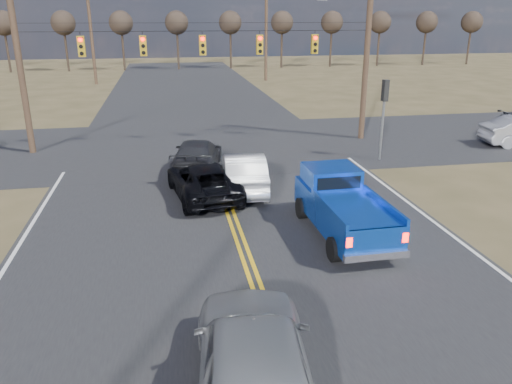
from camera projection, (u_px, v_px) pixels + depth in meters
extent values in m
plane|color=brown|center=(277.00, 346.00, 10.78)|extent=(160.00, 160.00, 0.00)
cube|color=#28282B|center=(223.00, 193.00, 20.05)|extent=(14.00, 120.00, 0.02)
cube|color=#28282B|center=(206.00, 145.00, 27.47)|extent=(120.00, 12.00, 0.02)
cylinder|color=#473323|center=(18.00, 53.00, 24.29)|extent=(0.32, 0.32, 10.00)
cylinder|color=#473323|center=(367.00, 49.00, 27.33)|extent=(0.32, 0.32, 10.00)
cylinder|color=black|center=(202.00, 31.00, 25.47)|extent=(18.00, 0.02, 0.02)
cylinder|color=black|center=(202.00, 23.00, 25.34)|extent=(18.00, 0.02, 0.02)
cube|color=#B28C14|center=(81.00, 46.00, 24.69)|extent=(0.34, 0.24, 1.00)
cylinder|color=#FF0C05|center=(80.00, 40.00, 24.45)|extent=(0.20, 0.06, 0.20)
cylinder|color=black|center=(81.00, 47.00, 24.56)|extent=(0.20, 0.06, 0.20)
cylinder|color=black|center=(82.00, 54.00, 24.67)|extent=(0.20, 0.06, 0.20)
cube|color=black|center=(80.00, 37.00, 24.39)|extent=(0.24, 0.14, 0.03)
cube|color=#B28C14|center=(143.00, 46.00, 25.20)|extent=(0.34, 0.24, 1.00)
cylinder|color=#FF0C05|center=(143.00, 39.00, 24.96)|extent=(0.20, 0.06, 0.20)
cylinder|color=black|center=(143.00, 46.00, 25.07)|extent=(0.20, 0.06, 0.20)
cylinder|color=black|center=(144.00, 53.00, 25.18)|extent=(0.20, 0.06, 0.20)
cube|color=black|center=(142.00, 37.00, 24.89)|extent=(0.24, 0.14, 0.03)
cube|color=#B28C14|center=(203.00, 45.00, 25.71)|extent=(0.34, 0.24, 1.00)
cylinder|color=#FF0C05|center=(203.00, 39.00, 25.47)|extent=(0.20, 0.06, 0.20)
cylinder|color=black|center=(203.00, 45.00, 25.58)|extent=(0.20, 0.06, 0.20)
cylinder|color=black|center=(203.00, 52.00, 25.69)|extent=(0.20, 0.06, 0.20)
cube|color=black|center=(203.00, 36.00, 25.40)|extent=(0.24, 0.14, 0.03)
cube|color=#B28C14|center=(260.00, 45.00, 26.21)|extent=(0.34, 0.24, 1.00)
cylinder|color=#FF0C05|center=(260.00, 38.00, 25.97)|extent=(0.20, 0.06, 0.20)
cylinder|color=black|center=(260.00, 45.00, 26.08)|extent=(0.20, 0.06, 0.20)
cylinder|color=black|center=(260.00, 51.00, 26.19)|extent=(0.20, 0.06, 0.20)
cube|color=black|center=(260.00, 36.00, 25.91)|extent=(0.24, 0.14, 0.03)
cube|color=#B28C14|center=(315.00, 44.00, 26.72)|extent=(0.34, 0.24, 1.00)
cylinder|color=#FF0C05|center=(316.00, 38.00, 26.48)|extent=(0.20, 0.06, 0.20)
cylinder|color=black|center=(315.00, 44.00, 26.59)|extent=(0.20, 0.06, 0.20)
cylinder|color=black|center=(315.00, 51.00, 26.70)|extent=(0.20, 0.06, 0.20)
cube|color=black|center=(316.00, 36.00, 26.41)|extent=(0.24, 0.14, 0.03)
cylinder|color=slate|center=(382.00, 128.00, 24.15)|extent=(0.12, 0.12, 3.20)
cube|color=black|center=(385.00, 91.00, 23.55)|extent=(0.24, 0.34, 1.00)
cylinder|color=#473323|center=(91.00, 34.00, 50.25)|extent=(0.32, 0.32, 10.00)
cylinder|color=#473323|center=(266.00, 33.00, 53.30)|extent=(0.32, 0.32, 10.00)
cylinder|color=#33261C|center=(7.00, 50.00, 61.96)|extent=(0.28, 0.28, 5.50)
sphere|color=#2D231C|center=(3.00, 23.00, 60.91)|extent=(3.00, 3.00, 3.00)
cylinder|color=#33261C|center=(66.00, 49.00, 63.15)|extent=(0.28, 0.28, 5.50)
sphere|color=#2D231C|center=(63.00, 23.00, 62.09)|extent=(3.00, 3.00, 3.00)
cylinder|color=#33261C|center=(123.00, 49.00, 64.33)|extent=(0.28, 0.28, 5.50)
sphere|color=#2D231C|center=(121.00, 23.00, 63.28)|extent=(3.00, 3.00, 3.00)
cylinder|color=#33261C|center=(178.00, 48.00, 65.51)|extent=(0.28, 0.28, 5.50)
sphere|color=#2D231C|center=(177.00, 23.00, 64.46)|extent=(3.00, 3.00, 3.00)
cylinder|color=#33261C|center=(231.00, 47.00, 66.69)|extent=(0.28, 0.28, 5.50)
sphere|color=#2D231C|center=(230.00, 23.00, 65.64)|extent=(3.00, 3.00, 3.00)
cylinder|color=#33261C|center=(282.00, 47.00, 67.87)|extent=(0.28, 0.28, 5.50)
sphere|color=#2D231C|center=(282.00, 22.00, 66.82)|extent=(3.00, 3.00, 3.00)
cylinder|color=#33261C|center=(331.00, 46.00, 69.06)|extent=(0.28, 0.28, 5.50)
sphere|color=#2D231C|center=(332.00, 22.00, 68.01)|extent=(3.00, 3.00, 3.00)
cylinder|color=#33261C|center=(378.00, 46.00, 70.24)|extent=(0.28, 0.28, 5.50)
sphere|color=#2D231C|center=(380.00, 22.00, 69.19)|extent=(3.00, 3.00, 3.00)
cylinder|color=#33261C|center=(424.00, 45.00, 71.42)|extent=(0.28, 0.28, 5.50)
sphere|color=#2D231C|center=(427.00, 22.00, 70.37)|extent=(3.00, 3.00, 3.00)
cylinder|color=#33261C|center=(469.00, 45.00, 72.60)|extent=(0.28, 0.28, 5.50)
sphere|color=#2D231C|center=(472.00, 22.00, 71.55)|extent=(3.00, 3.00, 3.00)
cylinder|color=black|center=(335.00, 249.00, 14.38)|extent=(0.31, 0.75, 0.74)
cylinder|color=black|center=(392.00, 244.00, 14.71)|extent=(0.31, 0.75, 0.74)
cylinder|color=black|center=(302.00, 208.00, 17.47)|extent=(0.31, 0.75, 0.74)
cylinder|color=black|center=(350.00, 204.00, 17.80)|extent=(0.31, 0.75, 0.74)
cube|color=#1146BC|center=(344.00, 211.00, 15.94)|extent=(1.95, 5.05, 0.93)
cube|color=#1146BC|center=(331.00, 176.00, 16.93)|extent=(1.75, 1.61, 0.67)
cube|color=black|center=(339.00, 183.00, 16.22)|extent=(1.49, 0.08, 0.42)
cube|color=#1146BC|center=(328.00, 208.00, 14.69)|extent=(0.15, 3.07, 0.19)
cube|color=#1146BC|center=(384.00, 204.00, 15.01)|extent=(0.15, 3.07, 0.19)
cube|color=#1146BC|center=(377.00, 238.00, 13.57)|extent=(1.86, 0.11, 0.56)
cube|color=silver|center=(377.00, 256.00, 13.69)|extent=(1.91, 0.20, 0.20)
cube|color=#FF0C05|center=(349.00, 243.00, 13.40)|extent=(0.17, 0.06, 0.28)
cube|color=#FF0C05|center=(405.00, 238.00, 13.71)|extent=(0.17, 0.06, 0.28)
imported|color=#94969B|center=(254.00, 364.00, 8.83)|extent=(2.75, 5.58, 1.83)
imported|color=black|center=(203.00, 181.00, 19.39)|extent=(2.93, 5.14, 1.35)
imported|color=white|center=(244.00, 172.00, 20.25)|extent=(2.00, 4.73, 1.52)
imported|color=#2E2E32|center=(197.00, 156.00, 22.68)|extent=(2.85, 5.25, 1.44)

